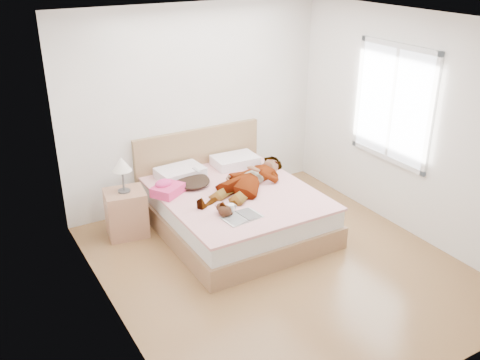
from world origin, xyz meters
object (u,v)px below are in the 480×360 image
(plush_toy, at_px, (224,210))
(woman, at_px, (248,178))
(magazine, at_px, (242,217))
(coffee_mug, at_px, (231,208))
(bed, at_px, (232,206))
(phone, at_px, (196,170))
(towel, at_px, (167,188))
(nightstand, at_px, (126,209))

(plush_toy, bearing_deg, woman, 40.30)
(magazine, relative_size, coffee_mug, 3.79)
(woman, bearing_deg, bed, -128.94)
(phone, distance_m, bed, 0.63)
(bed, distance_m, towel, 0.85)
(bed, xyz_separation_m, magazine, (-0.28, -0.69, 0.24))
(coffee_mug, bearing_deg, magazine, -80.76)
(woman, bearing_deg, nightstand, -139.59)
(towel, height_order, magazine, towel)
(phone, xyz_separation_m, nightstand, (-0.90, 0.10, -0.36))
(plush_toy, bearing_deg, magazine, -45.87)
(nightstand, bearing_deg, plush_toy, -52.45)
(phone, relative_size, towel, 0.22)
(bed, xyz_separation_m, nightstand, (-1.20, 0.47, 0.06))
(woman, relative_size, nightstand, 1.64)
(plush_toy, bearing_deg, bed, 53.01)
(phone, distance_m, plush_toy, 0.93)
(woman, xyz_separation_m, magazine, (-0.47, -0.66, -0.10))
(phone, distance_m, nightstand, 0.97)
(woman, distance_m, bed, 0.40)
(towel, bearing_deg, bed, -19.42)
(coffee_mug, xyz_separation_m, plush_toy, (-0.11, -0.04, 0.02))
(magazine, relative_size, nightstand, 0.44)
(magazine, bearing_deg, woman, 54.49)
(towel, relative_size, coffee_mug, 3.87)
(bed, relative_size, magazine, 4.76)
(phone, bearing_deg, woman, -68.57)
(woman, distance_m, towel, 0.99)
(woman, relative_size, magazine, 3.75)
(bed, distance_m, magazine, 0.79)
(coffee_mug, bearing_deg, nightstand, 132.30)
(woman, relative_size, coffee_mug, 14.18)
(towel, distance_m, plush_toy, 0.88)
(towel, bearing_deg, plush_toy, -67.97)
(bed, height_order, towel, bed)
(towel, relative_size, magazine, 1.02)
(towel, height_order, plush_toy, towel)
(bed, height_order, plush_toy, bed)
(phone, bearing_deg, coffee_mug, -120.07)
(woman, height_order, towel, woman)
(phone, bearing_deg, towel, 163.65)
(phone, relative_size, plush_toy, 0.42)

